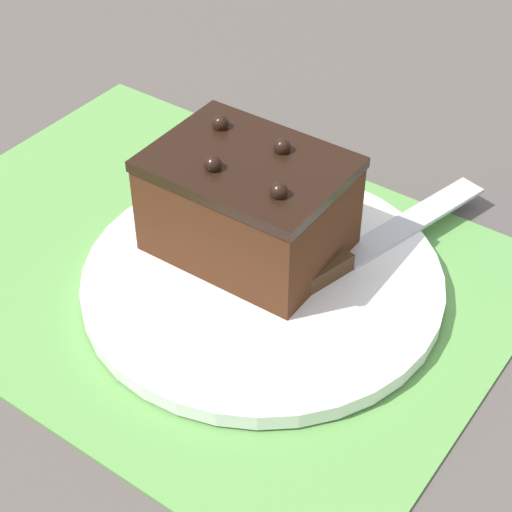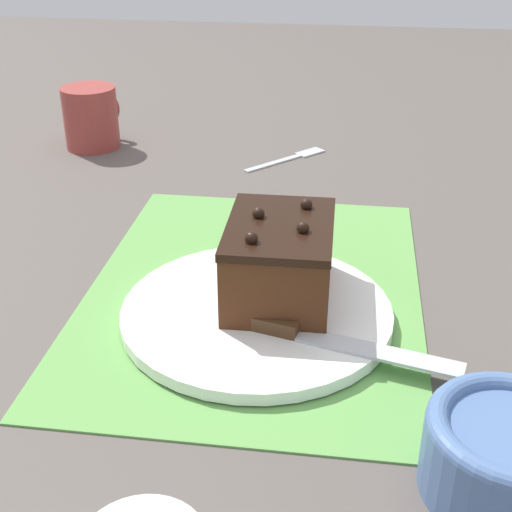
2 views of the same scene
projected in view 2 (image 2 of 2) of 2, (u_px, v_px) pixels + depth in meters
ground_plane at (254, 291)px, 0.74m from camera, size 3.00×3.00×0.00m
placemat_woven at (254, 289)px, 0.74m from camera, size 0.46×0.34×0.00m
cake_plate at (257, 313)px, 0.68m from camera, size 0.26×0.26×0.01m
chocolate_cake at (279, 260)px, 0.68m from camera, size 0.14×0.10×0.09m
serving_knife at (300, 331)px, 0.64m from camera, size 0.07×0.21×0.01m
small_bowl at (508, 453)px, 0.49m from camera, size 0.12×0.12×0.06m
coffee_mug at (91, 117)px, 1.11m from camera, size 0.09×0.08×0.10m
dessert_fork at (291, 157)px, 1.08m from camera, size 0.12×0.11×0.01m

